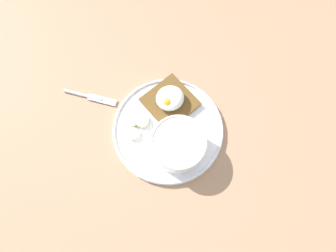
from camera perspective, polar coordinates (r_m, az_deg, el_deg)
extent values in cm
cube|color=#A37B5D|center=(61.06, 0.00, -1.18)|extent=(120.00, 120.00, 2.00)
cylinder|color=white|center=(59.63, 0.00, -0.76)|extent=(25.09, 25.09, 1.00)
torus|color=white|center=(58.87, 0.00, -0.52)|extent=(24.89, 24.89, 0.60)
cylinder|color=white|center=(54.93, 2.06, -4.31)|extent=(11.24, 11.24, 6.16)
torus|color=white|center=(51.95, 2.18, -3.48)|extent=(11.44, 11.44, 0.60)
cylinder|color=#D4B48A|center=(55.52, 2.04, -4.46)|extent=(9.84, 9.84, 4.54)
ellipsoid|color=#D4B48A|center=(53.52, 2.11, -3.93)|extent=(9.35, 9.35, 1.20)
ellipsoid|color=#C1B19A|center=(52.78, 4.53, -6.37)|extent=(1.75, 1.61, 0.63)
ellipsoid|color=beige|center=(53.28, 1.23, -3.74)|extent=(1.38, 1.16, 0.51)
ellipsoid|color=tan|center=(53.10, 3.17, -4.55)|extent=(1.56, 1.16, 0.61)
ellipsoid|color=tan|center=(53.48, 0.46, -2.46)|extent=(1.74, 1.99, 0.72)
cube|color=brown|center=(60.31, 0.42, 5.40)|extent=(12.81, 12.81, 0.30)
cube|color=brown|center=(60.78, 0.42, 5.20)|extent=(12.56, 12.56, 1.25)
ellipsoid|color=white|center=(58.70, 0.43, 6.09)|extent=(6.39, 6.05, 3.31)
sphere|color=orange|center=(57.49, -0.12, 5.21)|extent=(2.04, 2.04, 2.04)
cylinder|color=beige|center=(59.35, -5.72, 1.18)|extent=(4.70, 4.72, 1.51)
cylinder|color=#B1B486|center=(58.76, -5.78, 1.39)|extent=(0.84, 0.84, 0.17)
cylinder|color=#F2E7A6|center=(58.67, -7.66, -1.72)|extent=(2.95, 2.99, 1.31)
cylinder|color=tan|center=(58.10, -7.73, -1.55)|extent=(0.53, 0.53, 0.14)
cylinder|color=beige|center=(59.65, -8.33, 1.01)|extent=(4.10, 4.08, 1.36)
cylinder|color=#B1AE8B|center=(59.06, -8.42, 1.21)|extent=(0.73, 0.73, 0.14)
cylinder|color=silver|center=(66.09, -18.02, 6.43)|extent=(7.96, 6.76, 0.80)
cube|color=silver|center=(64.30, -14.15, 5.55)|extent=(6.42, 5.69, 0.30)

